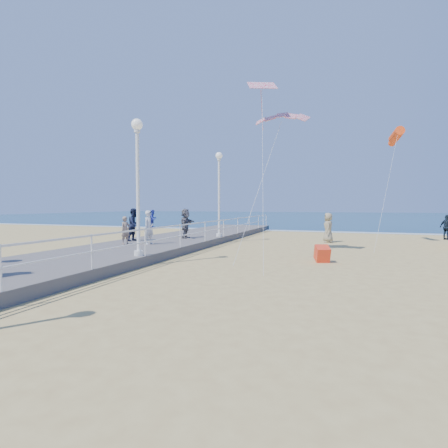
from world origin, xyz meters
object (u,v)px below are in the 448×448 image
(spectator_5, at_px, (186,223))
(beach_walker_c, at_px, (328,228))
(lamp_post_far, at_px, (219,185))
(spectator_6, at_px, (126,230))
(spectator_7, at_px, (134,225))
(woman_holding_toddler, at_px, (149,227))
(toddler_held, at_px, (153,219))
(lamp_post_mid, at_px, (138,172))
(box_kite, at_px, (322,255))
(beach_walker_b, at_px, (447,227))

(spectator_5, relative_size, beach_walker_c, 0.94)
(lamp_post_far, relative_size, beach_walker_c, 2.80)
(spectator_6, height_order, spectator_7, spectator_7)
(woman_holding_toddler, bearing_deg, toddler_held, -34.67)
(lamp_post_mid, distance_m, box_kite, 8.22)
(spectator_6, relative_size, box_kite, 2.36)
(toddler_held, relative_size, spectator_6, 0.64)
(lamp_post_mid, distance_m, lamp_post_far, 9.00)
(spectator_6, height_order, box_kite, spectator_6)
(spectator_7, bearing_deg, lamp_post_far, -36.27)
(lamp_post_far, relative_size, beach_walker_b, 3.07)
(lamp_post_far, distance_m, box_kite, 9.46)
(woman_holding_toddler, height_order, toddler_held, toddler_held)
(beach_walker_b, bearing_deg, lamp_post_mid, 98.68)
(lamp_post_far, bearing_deg, spectator_6, -116.83)
(spectator_5, xyz_separation_m, box_kite, (8.26, -4.00, -0.99))
(lamp_post_mid, distance_m, spectator_6, 5.05)
(spectator_6, relative_size, beach_walker_c, 0.75)
(spectator_5, bearing_deg, beach_walker_b, -63.86)
(woman_holding_toddler, distance_m, spectator_7, 2.12)
(spectator_5, height_order, spectator_6, spectator_5)
(woman_holding_toddler, xyz_separation_m, beach_walker_b, (15.89, 12.39, -0.39))
(lamp_post_mid, relative_size, woman_holding_toddler, 3.10)
(toddler_held, bearing_deg, woman_holding_toddler, 145.33)
(lamp_post_far, bearing_deg, beach_walker_b, 26.42)
(spectator_6, bearing_deg, beach_walker_b, -37.63)
(spectator_7, bearing_deg, lamp_post_mid, -140.36)
(lamp_post_mid, xyz_separation_m, spectator_5, (-1.51, 7.28, -2.37))
(spectator_5, bearing_deg, woman_holding_toddler, 172.88)
(lamp_post_mid, bearing_deg, woman_holding_toddler, 116.12)
(beach_walker_b, relative_size, box_kite, 2.89)
(lamp_post_far, distance_m, beach_walker_b, 16.01)
(woman_holding_toddler, height_order, spectator_5, spectator_5)
(spectator_5, height_order, beach_walker_b, spectator_5)
(beach_walker_b, bearing_deg, spectator_5, 79.26)
(woman_holding_toddler, xyz_separation_m, beach_walker_c, (8.29, 7.92, -0.31))
(beach_walker_b, bearing_deg, woman_holding_toddler, 88.02)
(lamp_post_far, bearing_deg, spectator_7, -130.24)
(spectator_5, xyz_separation_m, beach_walker_c, (8.03, 4.26, -0.34))
(lamp_post_mid, xyz_separation_m, spectator_7, (-3.50, 4.87, -2.36))
(spectator_6, relative_size, beach_walker_b, 0.82)
(woman_holding_toddler, relative_size, spectator_5, 0.96)
(toddler_held, xyz_separation_m, spectator_7, (-1.87, 1.10, -0.40))
(toddler_held, relative_size, beach_walker_c, 0.47)
(lamp_post_mid, relative_size, toddler_held, 5.89)
(spectator_5, height_order, beach_walker_c, spectator_5)
(lamp_post_far, bearing_deg, box_kite, -40.31)
(woman_holding_toddler, relative_size, toddler_held, 1.90)
(lamp_post_mid, bearing_deg, spectator_5, 101.75)
(spectator_7, xyz_separation_m, box_kite, (10.24, -1.59, -1.00))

